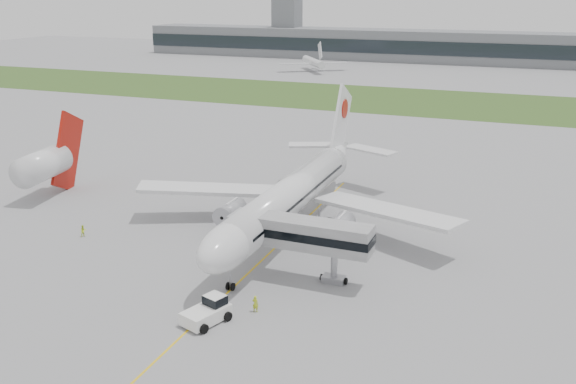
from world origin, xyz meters
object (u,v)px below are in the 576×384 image
at_px(airliner, 293,193).
at_px(ground_crew_near, 255,304).
at_px(jet_bridge, 297,234).
at_px(neighbor_aircraft, 46,163).
at_px(pushback_tug, 208,311).

xyz_separation_m(airliner, ground_crew_near, (4.74, -23.51, -4.73)).
bearing_deg(ground_crew_near, jet_bridge, -99.46).
relative_size(ground_crew_near, neighbor_aircraft, 0.11).
bearing_deg(pushback_tug, airliner, 111.39).
bearing_deg(airliner, neighbor_aircraft, 179.61).
height_order(airliner, ground_crew_near, airliner).
relative_size(pushback_tug, jet_bridge, 0.34).
relative_size(pushback_tug, neighbor_aircraft, 0.32).
distance_m(pushback_tug, jet_bridge, 14.43).
xyz_separation_m(airliner, pushback_tug, (1.05, -27.09, -4.49)).
xyz_separation_m(pushback_tug, jet_bridge, (4.93, 12.78, 4.52)).
height_order(jet_bridge, neighbor_aircraft, neighbor_aircraft).
xyz_separation_m(jet_bridge, neighbor_aircraft, (-49.16, 14.61, -0.10)).
bearing_deg(jet_bridge, pushback_tug, -110.27).
distance_m(airliner, jet_bridge, 15.51).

